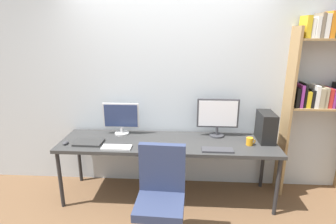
% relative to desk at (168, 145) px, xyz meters
% --- Properties ---
extents(wall_back, '(4.95, 0.10, 2.60)m').
position_rel_desk_xyz_m(wall_back, '(0.00, 0.42, 0.61)').
color(wall_back, silver).
rests_on(wall_back, ground_plane).
extents(desk, '(2.55, 0.68, 0.74)m').
position_rel_desk_xyz_m(desk, '(0.00, 0.00, 0.00)').
color(desk, '#333333').
rests_on(desk, ground_plane).
extents(bookshelf, '(0.83, 0.28, 2.20)m').
position_rel_desk_xyz_m(bookshelf, '(1.78, 0.23, 0.67)').
color(bookshelf, '#9E7A4C').
rests_on(bookshelf, ground_plane).
extents(office_chair, '(0.52, 0.52, 0.99)m').
position_rel_desk_xyz_m(office_chair, '(-0.02, -0.79, -0.29)').
color(office_chair, '#2D2D33').
rests_on(office_chair, ground_plane).
extents(monitor_left, '(0.45, 0.18, 0.40)m').
position_rel_desk_xyz_m(monitor_left, '(-0.60, 0.21, 0.26)').
color(monitor_left, silver).
rests_on(monitor_left, desk).
extents(monitor_right, '(0.51, 0.18, 0.48)m').
position_rel_desk_xyz_m(monitor_right, '(0.60, 0.21, 0.31)').
color(monitor_right, '#38383D').
rests_on(monitor_right, desk).
extents(pc_tower, '(0.17, 0.34, 0.35)m').
position_rel_desk_xyz_m(pc_tower, '(1.16, 0.10, 0.22)').
color(pc_tower, black).
rests_on(pc_tower, desk).
extents(keyboard_left, '(0.33, 0.13, 0.02)m').
position_rel_desk_xyz_m(keyboard_left, '(-0.56, -0.23, 0.06)').
color(keyboard_left, silver).
rests_on(keyboard_left, desk).
extents(keyboard_right, '(0.34, 0.13, 0.02)m').
position_rel_desk_xyz_m(keyboard_right, '(0.56, -0.23, 0.06)').
color(keyboard_right, '#38383D').
rests_on(keyboard_right, desk).
extents(mouse_left_side, '(0.06, 0.10, 0.03)m').
position_rel_desk_xyz_m(mouse_left_side, '(0.05, -0.15, 0.06)').
color(mouse_left_side, black).
rests_on(mouse_left_side, desk).
extents(mouse_right_side, '(0.06, 0.10, 0.03)m').
position_rel_desk_xyz_m(mouse_right_side, '(-1.18, -0.15, 0.06)').
color(mouse_right_side, '#38383D').
rests_on(mouse_right_side, desk).
extents(laptop_closed, '(0.32, 0.23, 0.02)m').
position_rel_desk_xyz_m(laptop_closed, '(-0.92, -0.12, 0.06)').
color(laptop_closed, '#2D2D2D').
rests_on(laptop_closed, desk).
extents(coffee_mug, '(0.11, 0.08, 0.09)m').
position_rel_desk_xyz_m(coffee_mug, '(0.95, -0.05, 0.09)').
color(coffee_mug, orange).
rests_on(coffee_mug, desk).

